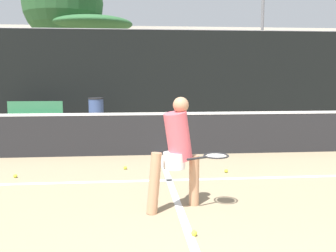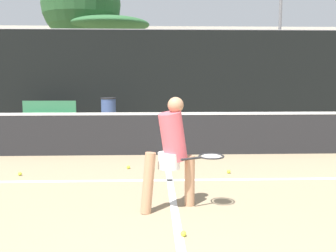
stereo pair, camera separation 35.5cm
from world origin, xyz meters
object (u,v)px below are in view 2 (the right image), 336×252
courtside_bench (49,112)px  player_practicing (172,149)px  trash_bin (109,112)px  parked_car (204,100)px

courtside_bench → player_practicing: bearing=-65.0°
player_practicing → courtside_bench: bearing=88.5°
player_practicing → trash_bin: 8.75m
trash_bin → parked_car: (3.82, 4.07, 0.13)m
trash_bin → parked_car: bearing=46.8°
player_practicing → parked_car: size_ratio=0.32×
player_practicing → courtside_bench: 9.46m
player_practicing → courtside_bench: size_ratio=0.81×
courtside_bench → trash_bin: size_ratio=1.90×
player_practicing → trash_bin: player_practicing is taller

